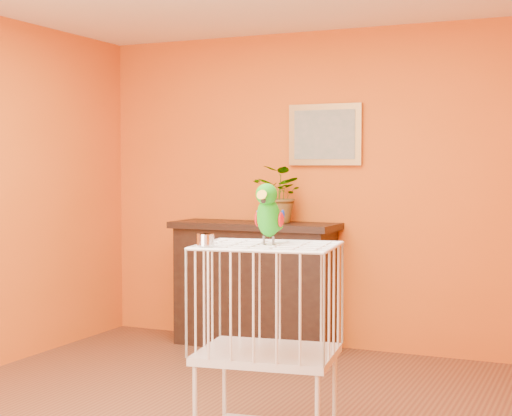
% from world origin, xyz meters
% --- Properties ---
extents(room_shell, '(4.50, 4.50, 4.50)m').
position_xyz_m(room_shell, '(0.00, 0.00, 1.58)').
color(room_shell, '#DB5B14').
rests_on(room_shell, ground).
extents(console_cabinet, '(1.39, 0.50, 1.03)m').
position_xyz_m(console_cabinet, '(-0.54, 2.01, 0.52)').
color(console_cabinet, black).
rests_on(console_cabinet, ground).
extents(potted_plant, '(0.52, 0.56, 0.36)m').
position_xyz_m(potted_plant, '(-0.31, 2.00, 1.21)').
color(potted_plant, '#26722D').
rests_on(potted_plant, console_cabinet).
extents(framed_picture, '(0.62, 0.04, 0.50)m').
position_xyz_m(framed_picture, '(0.00, 2.22, 1.75)').
color(framed_picture, '#AE803E').
rests_on(framed_picture, room_shell).
extents(birdcage, '(0.77, 0.64, 1.08)m').
position_xyz_m(birdcage, '(0.50, -0.14, 0.56)').
color(birdcage, silver).
rests_on(birdcage, ground).
extents(feed_cup, '(0.09, 0.09, 0.06)m').
position_xyz_m(feed_cup, '(0.26, -0.36, 1.12)').
color(feed_cup, silver).
rests_on(feed_cup, birdcage).
extents(parrot, '(0.16, 0.29, 0.32)m').
position_xyz_m(parrot, '(0.50, -0.11, 1.25)').
color(parrot, '#59544C').
rests_on(parrot, birdcage).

